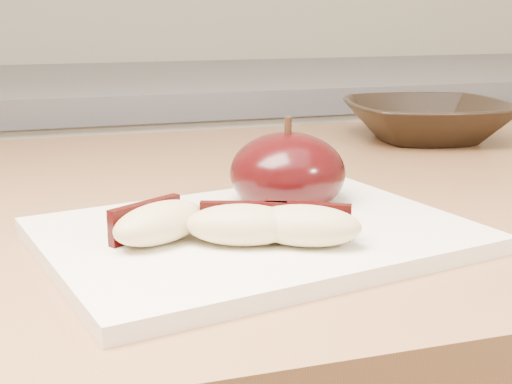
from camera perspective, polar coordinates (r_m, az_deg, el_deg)
name	(u,v)px	position (r m, az deg, el deg)	size (l,w,h in m)	color
back_cabinet	(138,317)	(1.43, -9.42, -9.86)	(2.40, 0.62, 0.94)	silver
cutting_board	(256,235)	(0.49, 0.00, -3.45)	(0.28, 0.21, 0.01)	white
apple_half	(288,173)	(0.55, 2.54, 1.55)	(0.10, 0.10, 0.07)	black
apple_wedge_a	(159,222)	(0.46, -7.78, -2.42)	(0.08, 0.07, 0.03)	tan
apple_wedge_b	(242,224)	(0.45, -1.09, -2.58)	(0.08, 0.06, 0.03)	tan
apple_wedge_c	(305,225)	(0.45, 3.95, -2.64)	(0.08, 0.06, 0.03)	tan
bowl	(426,120)	(0.90, 13.47, 5.60)	(0.20, 0.20, 0.05)	black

